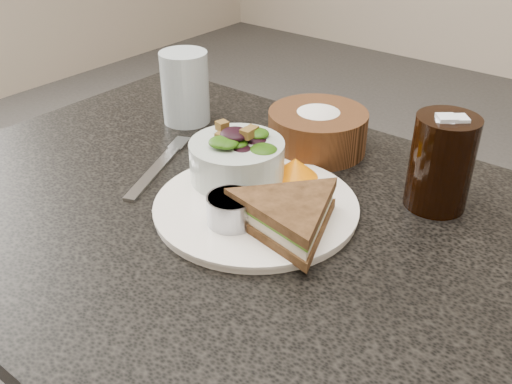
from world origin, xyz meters
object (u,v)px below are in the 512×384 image
at_px(dinner_plate, 256,207).
at_px(salad_bowl, 237,154).
at_px(sandwich, 289,216).
at_px(bread_basket, 318,124).
at_px(cola_glass, 442,159).
at_px(dressing_ramekin, 232,210).
at_px(water_glass, 185,88).

xyz_separation_m(dinner_plate, salad_bowl, (-0.06, 0.04, 0.05)).
bearing_deg(sandwich, bread_basket, 125.97).
bearing_deg(dinner_plate, cola_glass, 42.22).
xyz_separation_m(dressing_ramekin, cola_glass, (0.18, 0.22, 0.04)).
distance_m(dinner_plate, salad_bowl, 0.09).
bearing_deg(sandwich, dressing_ramekin, -146.60).
bearing_deg(sandwich, salad_bowl, 165.75).
xyz_separation_m(dressing_ramekin, water_glass, (-0.29, 0.21, 0.03)).
relative_size(dinner_plate, salad_bowl, 2.01).
bearing_deg(bread_basket, sandwich, -64.67).
bearing_deg(cola_glass, bread_basket, 169.35).
relative_size(cola_glass, water_glass, 1.13).
bearing_deg(cola_glass, sandwich, -119.92).
xyz_separation_m(sandwich, cola_glass, (0.11, 0.19, 0.04)).
distance_m(bread_basket, water_glass, 0.25).
bearing_deg(water_glass, salad_bowl, -28.78).
xyz_separation_m(bread_basket, cola_glass, (0.22, -0.04, 0.03)).
bearing_deg(sandwich, water_glass, 163.33).
relative_size(dinner_plate, bread_basket, 1.72).
distance_m(dressing_ramekin, bread_basket, 0.27).
distance_m(sandwich, dressing_ramekin, 0.07).
bearing_deg(water_glass, sandwich, -27.32).
relative_size(salad_bowl, water_glass, 1.08).
height_order(sandwich, salad_bowl, salad_bowl).
height_order(sandwich, cola_glass, cola_glass).
height_order(dressing_ramekin, water_glass, water_glass).
relative_size(dinner_plate, dressing_ramekin, 4.29).
distance_m(dinner_plate, sandwich, 0.08).
relative_size(bread_basket, water_glass, 1.26).
height_order(dressing_ramekin, cola_glass, cola_glass).
bearing_deg(water_glass, bread_basket, 11.22).
bearing_deg(dressing_ramekin, dinner_plate, 93.94).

